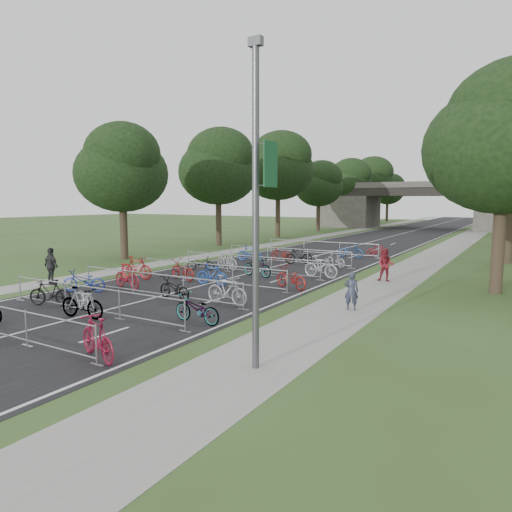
# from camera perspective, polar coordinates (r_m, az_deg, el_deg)

# --- Properties ---
(road) EXTENTS (11.00, 140.00, 0.01)m
(road) POSITION_cam_1_polar(r_m,az_deg,el_deg) (59.66, 17.17, 2.51)
(road) COLOR black
(road) RESTS_ON ground
(sidewalk_right) EXTENTS (3.00, 140.00, 0.01)m
(sidewalk_right) POSITION_cam_1_polar(r_m,az_deg,el_deg) (58.27, 24.83, 2.07)
(sidewalk_right) COLOR gray
(sidewalk_right) RESTS_ON ground
(sidewalk_left) EXTENTS (2.00, 140.00, 0.01)m
(sidewalk_left) POSITION_cam_1_polar(r_m,az_deg,el_deg) (61.87, 10.41, 2.85)
(sidewalk_left) COLOR gray
(sidewalk_left) RESTS_ON ground
(lane_markings) EXTENTS (0.12, 140.00, 0.00)m
(lane_markings) POSITION_cam_1_polar(r_m,az_deg,el_deg) (59.66, 17.17, 2.50)
(lane_markings) COLOR silver
(lane_markings) RESTS_ON ground
(overpass_bridge) EXTENTS (31.00, 8.00, 7.05)m
(overpass_bridge) POSITION_cam_1_polar(r_m,az_deg,el_deg) (74.16, 20.08, 5.94)
(overpass_bridge) COLOR #44413D
(overpass_bridge) RESTS_ON ground
(lamppost) EXTENTS (0.61, 0.65, 8.21)m
(lamppost) POSITION_cam_1_polar(r_m,az_deg,el_deg) (11.40, 0.10, 6.71)
(lamppost) COLOR #4C4C51
(lamppost) RESTS_ON ground
(tree_left_0) EXTENTS (6.72, 6.72, 10.25)m
(tree_left_0) POSITION_cam_1_polar(r_m,az_deg,el_deg) (34.94, -16.42, 10.23)
(tree_left_0) COLOR #33261C
(tree_left_0) RESTS_ON ground
(tree_right_0) EXTENTS (7.17, 7.17, 10.93)m
(tree_right_0) POSITION_cam_1_polar(r_m,az_deg,el_deg) (23.88, 28.93, 12.35)
(tree_right_0) COLOR #33261C
(tree_right_0) RESTS_ON ground
(tree_left_1) EXTENTS (7.56, 7.56, 11.53)m
(tree_left_1) POSITION_cam_1_polar(r_m,az_deg,el_deg) (44.03, -4.70, 10.82)
(tree_left_1) COLOR #33261C
(tree_left_1) RESTS_ON ground
(tree_left_2) EXTENTS (8.40, 8.40, 12.81)m
(tree_left_2) POSITION_cam_1_polar(r_m,az_deg,el_deg) (54.27, 2.84, 10.97)
(tree_left_2) COLOR #33261C
(tree_left_2) RESTS_ON ground
(tree_left_3) EXTENTS (6.72, 6.72, 10.25)m
(tree_left_3) POSITION_cam_1_polar(r_m,az_deg,el_deg) (64.99, 7.89, 8.81)
(tree_left_3) COLOR #33261C
(tree_left_3) RESTS_ON ground
(tree_left_4) EXTENTS (7.56, 7.56, 11.53)m
(tree_left_4) POSITION_cam_1_polar(r_m,az_deg,el_deg) (76.19, 11.50, 9.07)
(tree_left_4) COLOR #33261C
(tree_left_4) RESTS_ON ground
(tree_left_5) EXTENTS (8.40, 8.40, 12.81)m
(tree_left_5) POSITION_cam_1_polar(r_m,az_deg,el_deg) (87.61, 14.18, 9.24)
(tree_left_5) COLOR #33261C
(tree_left_5) RESTS_ON ground
(tree_left_6) EXTENTS (6.72, 6.72, 10.25)m
(tree_left_6) POSITION_cam_1_polar(r_m,az_deg,el_deg) (99.09, 16.19, 7.95)
(tree_left_6) COLOR #33261C
(tree_left_6) RESTS_ON ground
(barrier_row_1) EXTENTS (9.70, 0.08, 1.10)m
(barrier_row_1) POSITION_cam_1_polar(r_m,az_deg,el_deg) (18.58, -19.90, -5.21)
(barrier_row_1) COLOR #A3A5AB
(barrier_row_1) RESTS_ON ground
(barrier_row_2) EXTENTS (9.70, 0.08, 1.10)m
(barrier_row_2) POSITION_cam_1_polar(r_m,az_deg,el_deg) (20.98, -12.26, -3.59)
(barrier_row_2) COLOR #A3A5AB
(barrier_row_2) RESTS_ON ground
(barrier_row_3) EXTENTS (9.70, 0.08, 1.10)m
(barrier_row_3) POSITION_cam_1_polar(r_m,az_deg,el_deg) (23.84, -5.99, -2.20)
(barrier_row_3) COLOR #A3A5AB
(barrier_row_3) RESTS_ON ground
(barrier_row_4) EXTENTS (9.70, 0.08, 1.10)m
(barrier_row_4) POSITION_cam_1_polar(r_m,az_deg,el_deg) (27.10, -0.91, -1.06)
(barrier_row_4) COLOR #A3A5AB
(barrier_row_4) RESTS_ON ground
(barrier_row_5) EXTENTS (9.70, 0.08, 1.10)m
(barrier_row_5) POSITION_cam_1_polar(r_m,az_deg,el_deg) (31.42, 3.92, 0.04)
(barrier_row_5) COLOR #A3A5AB
(barrier_row_5) RESTS_ON ground
(barrier_row_6) EXTENTS (9.70, 0.08, 1.10)m
(barrier_row_6) POSITION_cam_1_polar(r_m,az_deg,el_deg) (36.84, 8.17, 1.00)
(barrier_row_6) COLOR #A3A5AB
(barrier_row_6) RESTS_ON ground
(bike_3) EXTENTS (2.11, 1.16, 1.22)m
(bike_3) POSITION_cam_1_polar(r_m,az_deg,el_deg) (13.30, -19.22, -9.69)
(bike_3) COLOR maroon
(bike_3) RESTS_ON ground
(bike_4) EXTENTS (1.86, 1.24, 1.09)m
(bike_4) POSITION_cam_1_polar(r_m,az_deg,el_deg) (20.69, -24.34, -4.20)
(bike_4) COLOR black
(bike_4) RESTS_ON ground
(bike_5) EXTENTS (1.74, 1.32, 0.87)m
(bike_5) POSITION_cam_1_polar(r_m,az_deg,el_deg) (19.33, -20.60, -5.11)
(bike_5) COLOR #B5B6BE
(bike_5) RESTS_ON ground
(bike_6) EXTENTS (2.00, 0.81, 1.17)m
(bike_6) POSITION_cam_1_polar(r_m,az_deg,el_deg) (17.97, -20.92, -5.53)
(bike_6) COLOR #A3A5AB
(bike_6) RESTS_ON ground
(bike_7) EXTENTS (2.01, 0.78, 1.04)m
(bike_7) POSITION_cam_1_polar(r_m,az_deg,el_deg) (16.30, -7.42, -6.61)
(bike_7) COLOR #A3A5AB
(bike_7) RESTS_ON ground
(bike_8) EXTENTS (2.14, 1.55, 1.07)m
(bike_8) POSITION_cam_1_polar(r_m,az_deg,el_deg) (23.08, -20.73, -2.95)
(bike_8) COLOR navy
(bike_8) RESTS_ON ground
(bike_9) EXTENTS (2.11, 0.96, 1.23)m
(bike_9) POSITION_cam_1_polar(r_m,az_deg,el_deg) (23.24, -15.82, -2.50)
(bike_9) COLOR maroon
(bike_9) RESTS_ON ground
(bike_10) EXTENTS (2.06, 1.04, 1.03)m
(bike_10) POSITION_cam_1_polar(r_m,az_deg,el_deg) (20.24, -10.22, -4.00)
(bike_10) COLOR black
(bike_10) RESTS_ON ground
(bike_11) EXTENTS (2.12, 0.75, 1.25)m
(bike_11) POSITION_cam_1_polar(r_m,az_deg,el_deg) (18.94, -3.66, -4.33)
(bike_11) COLOR gray
(bike_11) RESTS_ON ground
(bike_12) EXTENTS (2.15, 0.80, 1.26)m
(bike_12) POSITION_cam_1_polar(r_m,az_deg,el_deg) (26.01, -14.76, -1.44)
(bike_12) COLOR maroon
(bike_12) RESTS_ON ground
(bike_13) EXTENTS (2.26, 1.37, 1.12)m
(bike_13) POSITION_cam_1_polar(r_m,az_deg,el_deg) (25.18, -9.20, -1.73)
(bike_13) COLOR maroon
(bike_13) RESTS_ON ground
(bike_14) EXTENTS (1.85, 0.66, 1.09)m
(bike_14) POSITION_cam_1_polar(r_m,az_deg,el_deg) (23.47, -5.55, -2.34)
(bike_14) COLOR #1C449F
(bike_14) RESTS_ON ground
(bike_15) EXTENTS (2.25, 1.50, 1.12)m
(bike_15) POSITION_cam_1_polar(r_m,az_deg,el_deg) (22.42, 4.37, -2.73)
(bike_15) COLOR maroon
(bike_15) RESTS_ON ground
(bike_16) EXTENTS (1.81, 1.24, 0.90)m
(bike_16) POSITION_cam_1_polar(r_m,az_deg,el_deg) (28.51, -6.91, -0.90)
(bike_16) COLOR black
(bike_16) RESTS_ON ground
(bike_17) EXTENTS (2.10, 1.19, 1.22)m
(bike_17) POSITION_cam_1_polar(r_m,az_deg,el_deg) (28.55, -3.66, -0.53)
(bike_17) COLOR #B1AFB7
(bike_17) RESTS_ON ground
(bike_18) EXTENTS (2.23, 1.22, 1.11)m
(bike_18) POSITION_cam_1_polar(r_m,az_deg,el_deg) (25.96, 0.17, -1.39)
(bike_18) COLOR #A3A5AB
(bike_18) RESTS_ON ground
(bike_19) EXTENTS (2.13, 0.80, 1.25)m
(bike_19) POSITION_cam_1_polar(r_m,az_deg,el_deg) (25.77, 8.10, -1.37)
(bike_19) COLOR #A5A5AD
(bike_19) RESTS_ON ground
(bike_20) EXTENTS (1.94, 0.81, 1.13)m
(bike_20) POSITION_cam_1_polar(r_m,az_deg,el_deg) (32.63, -0.79, 0.35)
(bike_20) COLOR #1C3E9E
(bike_20) RESTS_ON ground
(bike_21) EXTENTS (2.07, 1.21, 1.03)m
(bike_21) POSITION_cam_1_polar(r_m,az_deg,el_deg) (32.81, 3.15, 0.28)
(bike_21) COLOR maroon
(bike_21) RESTS_ON ground
(bike_22) EXTENTS (1.88, 1.37, 1.12)m
(bike_22) POSITION_cam_1_polar(r_m,az_deg,el_deg) (31.19, 5.35, -0.00)
(bike_22) COLOR black
(bike_22) RESTS_ON ground
(bike_23) EXTENTS (1.90, 1.54, 0.97)m
(bike_23) POSITION_cam_1_polar(r_m,az_deg,el_deg) (30.11, 9.92, -0.47)
(bike_23) COLOR #ADADB5
(bike_23) RESTS_ON ground
(bike_26) EXTENTS (2.17, 1.04, 1.10)m
(bike_26) POSITION_cam_1_polar(r_m,az_deg,el_deg) (35.40, 11.73, 0.69)
(bike_26) COLOR navy
(bike_26) RESTS_ON ground
(bike_27) EXTENTS (1.67, 0.65, 0.97)m
(bike_27) POSITION_cam_1_polar(r_m,az_deg,el_deg) (36.22, 14.97, 0.64)
(bike_27) COLOR maroon
(bike_27) RESTS_ON ground
(pedestrian_a) EXTENTS (0.64, 0.51, 1.54)m
(pedestrian_a) POSITION_cam_1_polar(r_m,az_deg,el_deg) (18.45, 11.83, -4.31)
(pedestrian_a) COLOR #2F3347
(pedestrian_a) RESTS_ON ground
(pedestrian_b) EXTENTS (0.92, 0.75, 1.78)m
(pedestrian_b) POSITION_cam_1_polar(r_m,az_deg,el_deg) (25.32, 15.88, -1.11)
(pedestrian_b) COLOR maroon
(pedestrian_b) RESTS_ON ground
(pedestrian_c) EXTENTS (1.16, 0.57, 1.92)m
(pedestrian_c) POSITION_cam_1_polar(r_m,az_deg,el_deg) (25.71, -24.22, -1.18)
(pedestrian_c) COLOR #2B2B2D
(pedestrian_c) RESTS_ON ground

